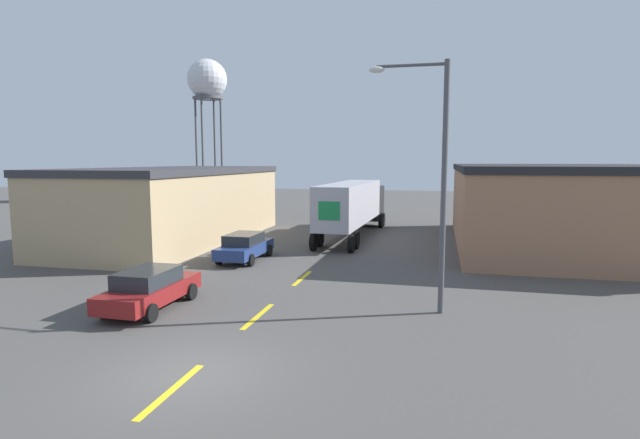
{
  "coord_description": "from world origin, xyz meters",
  "views": [
    {
      "loc": [
        6.06,
        -11.11,
        5.44
      ],
      "look_at": [
        0.41,
        12.52,
        2.54
      ],
      "focal_mm": 28.0,
      "sensor_mm": 36.0,
      "label": 1
    }
  ],
  "objects_px": {
    "semi_truck": "(354,204)",
    "water_tower": "(207,82)",
    "parked_car_left_near": "(150,288)",
    "parked_car_left_far": "(245,246)",
    "street_lamp": "(435,170)"
  },
  "relations": [
    {
      "from": "parked_car_left_far",
      "to": "water_tower",
      "type": "xyz_separation_m",
      "value": [
        -20.77,
        38.73,
        15.23
      ]
    },
    {
      "from": "parked_car_left_near",
      "to": "water_tower",
      "type": "bearing_deg",
      "value": 113.42
    },
    {
      "from": "parked_car_left_near",
      "to": "parked_car_left_far",
      "type": "bearing_deg",
      "value": 90.0
    },
    {
      "from": "semi_truck",
      "to": "parked_car_left_near",
      "type": "height_order",
      "value": "semi_truck"
    },
    {
      "from": "parked_car_left_far",
      "to": "semi_truck",
      "type": "bearing_deg",
      "value": 66.07
    },
    {
      "from": "street_lamp",
      "to": "parked_car_left_near",
      "type": "bearing_deg",
      "value": -168.99
    },
    {
      "from": "water_tower",
      "to": "street_lamp",
      "type": "bearing_deg",
      "value": -56.13
    },
    {
      "from": "semi_truck",
      "to": "parked_car_left_far",
      "type": "xyz_separation_m",
      "value": [
        -4.36,
        -9.83,
        -1.6
      ]
    },
    {
      "from": "parked_car_left_far",
      "to": "water_tower",
      "type": "distance_m",
      "value": 46.51
    },
    {
      "from": "parked_car_left_far",
      "to": "street_lamp",
      "type": "relative_size",
      "value": 0.52
    },
    {
      "from": "semi_truck",
      "to": "parked_car_left_far",
      "type": "bearing_deg",
      "value": -111.77
    },
    {
      "from": "semi_truck",
      "to": "water_tower",
      "type": "distance_m",
      "value": 40.65
    },
    {
      "from": "parked_car_left_near",
      "to": "water_tower",
      "type": "distance_m",
      "value": 54.42
    },
    {
      "from": "semi_truck",
      "to": "street_lamp",
      "type": "height_order",
      "value": "street_lamp"
    },
    {
      "from": "semi_truck",
      "to": "water_tower",
      "type": "bearing_deg",
      "value": 133.17
    }
  ]
}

